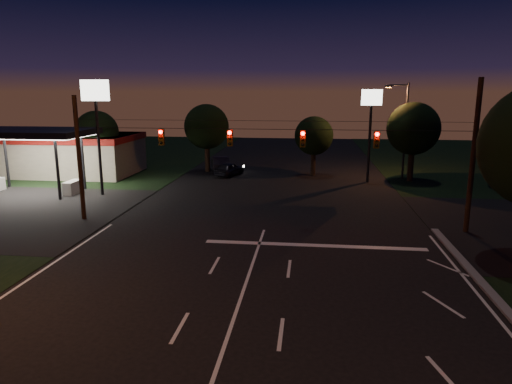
# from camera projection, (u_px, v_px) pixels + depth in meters

# --- Properties ---
(ground) EXTENTS (140.00, 140.00, 0.00)m
(ground) POSITION_uv_depth(u_px,v_px,m) (218.00, 364.00, 14.06)
(ground) COLOR black
(ground) RESTS_ON ground
(stop_bar) EXTENTS (12.00, 0.50, 0.01)m
(stop_bar) POSITION_uv_depth(u_px,v_px,m) (314.00, 245.00, 24.86)
(stop_bar) COLOR silver
(stop_bar) RESTS_ON ground
(utility_pole_right) EXTENTS (0.30, 0.30, 9.00)m
(utility_pole_right) POSITION_uv_depth(u_px,v_px,m) (465.00, 232.00, 27.22)
(utility_pole_right) COLOR black
(utility_pole_right) RESTS_ON ground
(utility_pole_left) EXTENTS (0.28, 0.28, 8.00)m
(utility_pole_left) POSITION_uv_depth(u_px,v_px,m) (84.00, 219.00, 29.98)
(utility_pole_left) COLOR black
(utility_pole_left) RESTS_ON ground
(signal_span) EXTENTS (24.00, 0.40, 1.56)m
(signal_span) POSITION_uv_depth(u_px,v_px,m) (266.00, 138.00, 27.38)
(signal_span) COLOR black
(signal_span) RESTS_ON ground
(gas_station) EXTENTS (14.20, 16.10, 5.25)m
(gas_station) POSITION_uv_depth(u_px,v_px,m) (63.00, 151.00, 45.53)
(gas_station) COLOR gray
(gas_station) RESTS_ON ground
(pole_sign_left_near) EXTENTS (2.20, 0.30, 9.10)m
(pole_sign_left_near) POSITION_uv_depth(u_px,v_px,m) (96.00, 108.00, 35.50)
(pole_sign_left_near) COLOR black
(pole_sign_left_near) RESTS_ON ground
(pole_sign_right) EXTENTS (1.80, 0.30, 8.40)m
(pole_sign_right) POSITION_uv_depth(u_px,v_px,m) (371.00, 114.00, 40.88)
(pole_sign_right) COLOR black
(pole_sign_right) RESTS_ON ground
(street_light_right_far) EXTENTS (2.20, 0.35, 9.00)m
(street_light_right_far) POSITION_uv_depth(u_px,v_px,m) (403.00, 124.00, 42.67)
(street_light_right_far) COLOR black
(street_light_right_far) RESTS_ON ground
(tree_far_a) EXTENTS (4.20, 4.20, 6.42)m
(tree_far_a) POSITION_uv_depth(u_px,v_px,m) (98.00, 133.00, 44.41)
(tree_far_a) COLOR black
(tree_far_a) RESTS_ON ground
(tree_far_b) EXTENTS (4.60, 4.60, 6.98)m
(tree_far_b) POSITION_uv_depth(u_px,v_px,m) (207.00, 127.00, 47.07)
(tree_far_b) COLOR black
(tree_far_b) RESTS_ON ground
(tree_far_c) EXTENTS (3.80, 3.80, 5.86)m
(tree_far_c) POSITION_uv_depth(u_px,v_px,m) (314.00, 136.00, 44.97)
(tree_far_c) COLOR black
(tree_far_c) RESTS_ON ground
(tree_far_d) EXTENTS (4.80, 4.80, 7.30)m
(tree_far_d) POSITION_uv_depth(u_px,v_px,m) (413.00, 129.00, 41.82)
(tree_far_d) COLOR black
(tree_far_d) RESTS_ON ground
(car_oncoming_a) EXTENTS (2.78, 4.22, 1.33)m
(car_oncoming_a) POSITION_uv_depth(u_px,v_px,m) (229.00, 169.00, 45.40)
(car_oncoming_a) COLOR black
(car_oncoming_a) RESTS_ON ground
(car_oncoming_b) EXTENTS (2.95, 5.08, 1.58)m
(car_oncoming_b) POSITION_uv_depth(u_px,v_px,m) (220.00, 164.00, 47.77)
(car_oncoming_b) COLOR black
(car_oncoming_b) RESTS_ON ground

